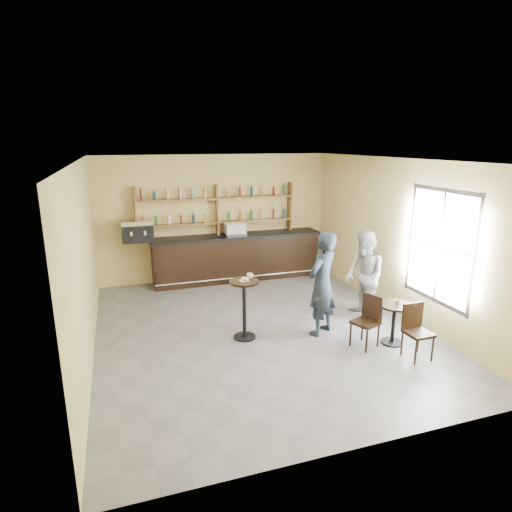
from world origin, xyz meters
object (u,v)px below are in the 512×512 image
object	(u,v)px
man_main	(322,284)
pastry_case	(235,229)
pedestal_table	(244,310)
chair_west	(365,322)
patron_second	(364,276)
espresso_machine	(138,231)
bar_counter	(237,257)
chair_south	(418,333)
cafe_table	(393,324)

from	to	relation	value
man_main	pastry_case	bearing A→B (deg)	-111.73
pedestal_table	chair_west	bearing A→B (deg)	-27.39
man_main	patron_second	distance (m)	1.18
espresso_machine	man_main	size ratio (longest dim) A/B	0.37
bar_counter	pastry_case	xyz separation A→B (m)	(-0.05, 0.00, 0.75)
chair_west	espresso_machine	bearing A→B (deg)	-163.07
chair_south	patron_second	world-z (taller)	patron_second
pastry_case	man_main	xyz separation A→B (m)	(0.66, -3.65, -0.37)
pedestal_table	chair_west	distance (m)	2.15
chair_south	patron_second	size ratio (longest dim) A/B	0.51
man_main	chair_west	xyz separation A→B (m)	(0.49, -0.74, -0.52)
cafe_table	espresso_machine	bearing A→B (deg)	132.69
bar_counter	chair_south	xyz separation A→B (m)	(1.70, -5.03, -0.13)
patron_second	pastry_case	bearing A→B (deg)	-149.13
chair_west	cafe_table	bearing A→B (deg)	62.81
man_main	pedestal_table	bearing A→B (deg)	-42.01
pedestal_table	man_main	bearing A→B (deg)	-10.06
bar_counter	pastry_case	bearing A→B (deg)	180.00
chair_west	patron_second	size ratio (longest dim) A/B	0.51
espresso_machine	chair_west	bearing A→B (deg)	-49.69
patron_second	chair_south	bearing A→B (deg)	1.36
patron_second	espresso_machine	bearing A→B (deg)	-125.77
espresso_machine	chair_south	size ratio (longest dim) A/B	0.78
pastry_case	cafe_table	world-z (taller)	pastry_case
cafe_table	chair_south	bearing A→B (deg)	-85.24
espresso_machine	pastry_case	bearing A→B (deg)	1.38
man_main	chair_south	bearing A→B (deg)	96.18
chair_south	bar_counter	bearing A→B (deg)	106.64
pedestal_table	chair_south	distance (m)	3.00
espresso_machine	cafe_table	xyz separation A→B (m)	(4.09, -4.43, -1.08)
espresso_machine	cafe_table	bearing A→B (deg)	-45.93
cafe_table	chair_west	xyz separation A→B (m)	(-0.55, 0.05, 0.09)
pastry_case	chair_west	distance (m)	4.62
cafe_table	patron_second	world-z (taller)	patron_second
chair_south	patron_second	distance (m)	1.81
pedestal_table	chair_south	world-z (taller)	pedestal_table
bar_counter	pastry_case	size ratio (longest dim) A/B	8.41
bar_counter	espresso_machine	bearing A→B (deg)	180.00
chair_west	chair_south	size ratio (longest dim) A/B	1.00
bar_counter	pedestal_table	size ratio (longest dim) A/B	3.98
espresso_machine	pedestal_table	size ratio (longest dim) A/B	0.65
pastry_case	chair_west	xyz separation A→B (m)	(1.15, -4.38, -0.89)
espresso_machine	pedestal_table	xyz separation A→B (m)	(1.63, -3.39, -0.90)
bar_counter	cafe_table	distance (m)	4.73
bar_counter	patron_second	world-z (taller)	patron_second
bar_counter	cafe_table	bearing A→B (deg)	-69.63
man_main	patron_second	size ratio (longest dim) A/B	1.08
bar_counter	espresso_machine	world-z (taller)	espresso_machine
pastry_case	chair_south	xyz separation A→B (m)	(1.75, -5.03, -0.89)
pedestal_table	pastry_case	bearing A→B (deg)	77.31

